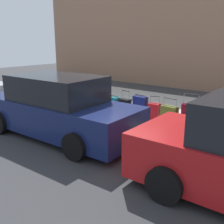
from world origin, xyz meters
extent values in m
plane|color=#333335|center=(0.00, 0.00, 0.00)|extent=(40.00, 40.00, 0.00)
cube|color=#ADA89E|center=(0.00, -2.50, 0.07)|extent=(18.00, 5.00, 0.14)
cube|color=#936B51|center=(0.00, -8.92, 4.30)|extent=(24.00, 3.00, 8.59)
cylinder|color=gray|center=(-2.83, -0.73, 0.91)|extent=(0.02, 0.02, 0.24)
cylinder|color=black|center=(-2.83, -0.73, 0.16)|extent=(0.05, 0.02, 0.04)
cube|color=#9EA0A8|center=(-2.51, -0.88, 0.42)|extent=(0.35, 0.26, 0.56)
cube|color=black|center=(-2.51, -0.88, 0.42)|extent=(0.36, 0.05, 0.57)
cylinder|color=gray|center=(-2.65, -0.88, 0.83)|extent=(0.02, 0.02, 0.27)
cylinder|color=gray|center=(-2.36, -0.88, 0.83)|extent=(0.02, 0.02, 0.27)
cylinder|color=black|center=(-2.51, -0.88, 0.97)|extent=(0.29, 0.03, 0.02)
cylinder|color=black|center=(-2.66, -0.88, 0.16)|extent=(0.04, 0.02, 0.04)
cylinder|color=black|center=(-2.36, -0.88, 0.16)|extent=(0.04, 0.02, 0.04)
cube|color=maroon|center=(-1.97, -0.86, 0.49)|extent=(0.50, 0.23, 0.70)
cube|color=black|center=(-1.97, -0.86, 0.49)|extent=(0.50, 0.08, 0.71)
cylinder|color=gray|center=(-2.18, -0.88, 0.98)|extent=(0.02, 0.02, 0.28)
cylinder|color=gray|center=(-1.76, -0.84, 0.98)|extent=(0.02, 0.02, 0.28)
cylinder|color=black|center=(-1.97, -0.86, 1.12)|extent=(0.43, 0.06, 0.02)
cylinder|color=black|center=(-2.19, -0.88, 0.16)|extent=(0.05, 0.02, 0.04)
cylinder|color=black|center=(-1.75, -0.84, 0.16)|extent=(0.05, 0.02, 0.04)
cube|color=#59601E|center=(-1.36, -0.78, 0.42)|extent=(0.51, 0.26, 0.57)
cube|color=black|center=(-1.36, -0.78, 0.42)|extent=(0.51, 0.08, 0.58)
cylinder|color=gray|center=(-1.58, -0.76, 0.82)|extent=(0.02, 0.02, 0.23)
cylinder|color=gray|center=(-1.14, -0.79, 0.82)|extent=(0.02, 0.02, 0.23)
cylinder|color=black|center=(-1.36, -0.78, 0.94)|extent=(0.44, 0.06, 0.02)
cylinder|color=black|center=(-1.58, -0.76, 0.16)|extent=(0.05, 0.02, 0.04)
cylinder|color=black|center=(-1.14, -0.79, 0.16)|extent=(0.05, 0.02, 0.04)
cube|color=red|center=(-0.82, -0.83, 0.42)|extent=(0.38, 0.28, 0.56)
cube|color=black|center=(-0.82, -0.83, 0.42)|extent=(0.36, 0.08, 0.57)
cylinder|color=gray|center=(-0.96, -0.84, 0.81)|extent=(0.02, 0.02, 0.23)
cylinder|color=gray|center=(-0.67, -0.81, 0.81)|extent=(0.02, 0.02, 0.23)
cylinder|color=black|center=(-0.82, -0.83, 0.93)|extent=(0.29, 0.05, 0.02)
cylinder|color=black|center=(-0.97, -0.84, 0.16)|extent=(0.05, 0.02, 0.04)
cylinder|color=black|center=(-0.67, -0.81, 0.16)|extent=(0.05, 0.02, 0.04)
cube|color=navy|center=(-0.28, -0.83, 0.50)|extent=(0.50, 0.27, 0.72)
cube|color=black|center=(-0.28, -0.83, 0.50)|extent=(0.49, 0.09, 0.73)
cylinder|color=gray|center=(-0.49, -0.81, 0.88)|extent=(0.02, 0.02, 0.04)
cylinder|color=gray|center=(-0.07, -0.85, 0.88)|extent=(0.02, 0.02, 0.04)
cylinder|color=black|center=(-0.28, -0.83, 0.90)|extent=(0.42, 0.06, 0.02)
cylinder|color=black|center=(-0.50, -0.81, 0.16)|extent=(0.05, 0.02, 0.04)
cylinder|color=black|center=(-0.07, -0.85, 0.16)|extent=(0.05, 0.02, 0.04)
cube|color=black|center=(0.25, -0.76, 0.42)|extent=(0.36, 0.22, 0.56)
cube|color=black|center=(0.25, -0.76, 0.42)|extent=(0.37, 0.04, 0.57)
cylinder|color=gray|center=(0.10, -0.76, 0.84)|extent=(0.02, 0.02, 0.28)
cylinder|color=gray|center=(0.41, -0.76, 0.84)|extent=(0.02, 0.02, 0.28)
cylinder|color=black|center=(0.25, -0.76, 0.98)|extent=(0.30, 0.02, 0.02)
cylinder|color=black|center=(0.10, -0.76, 0.16)|extent=(0.04, 0.02, 0.04)
cylinder|color=black|center=(0.41, -0.76, 0.16)|extent=(0.04, 0.02, 0.04)
cube|color=#0F606B|center=(0.80, -0.77, 0.42)|extent=(0.50, 0.28, 0.56)
cube|color=black|center=(0.80, -0.77, 0.42)|extent=(0.50, 0.07, 0.57)
cylinder|color=gray|center=(0.58, -0.77, 0.72)|extent=(0.02, 0.02, 0.04)
cylinder|color=gray|center=(1.01, -0.78, 0.72)|extent=(0.02, 0.02, 0.04)
cylinder|color=black|center=(0.80, -0.77, 0.74)|extent=(0.43, 0.04, 0.02)
cylinder|color=black|center=(0.58, -0.77, 0.16)|extent=(0.04, 0.02, 0.04)
cylinder|color=black|center=(1.02, -0.78, 0.16)|extent=(0.04, 0.02, 0.04)
cube|color=#9EA0A8|center=(1.33, -0.86, 0.45)|extent=(0.35, 0.24, 0.62)
cube|color=black|center=(1.33, -0.86, 0.45)|extent=(0.35, 0.06, 0.64)
cylinder|color=gray|center=(1.19, -0.85, 0.87)|extent=(0.02, 0.02, 0.22)
cylinder|color=gray|center=(1.47, -0.86, 0.87)|extent=(0.02, 0.02, 0.22)
cylinder|color=black|center=(1.33, -0.86, 0.98)|extent=(0.28, 0.04, 0.02)
cylinder|color=black|center=(1.18, -0.85, 0.16)|extent=(0.05, 0.02, 0.04)
cylinder|color=black|center=(1.47, -0.87, 0.16)|extent=(0.05, 0.02, 0.04)
cube|color=maroon|center=(1.83, -0.86, 0.52)|extent=(0.43, 0.24, 0.76)
cube|color=black|center=(1.83, -0.86, 0.52)|extent=(0.43, 0.06, 0.77)
cylinder|color=gray|center=(1.65, -0.85, 0.92)|extent=(0.02, 0.02, 0.04)
cylinder|color=gray|center=(2.00, -0.87, 0.92)|extent=(0.02, 0.02, 0.04)
cylinder|color=black|center=(1.83, -0.86, 0.94)|extent=(0.36, 0.04, 0.02)
cylinder|color=black|center=(1.64, -0.85, 0.16)|extent=(0.05, 0.02, 0.04)
cylinder|color=black|center=(2.01, -0.87, 0.16)|extent=(0.05, 0.02, 0.04)
cylinder|color=red|center=(2.83, -0.82, 0.43)|extent=(0.20, 0.20, 0.57)
sphere|color=red|center=(2.83, -0.82, 0.76)|extent=(0.21, 0.21, 0.21)
cylinder|color=red|center=(2.98, -0.82, 0.46)|extent=(0.09, 0.10, 0.09)
cylinder|color=red|center=(2.68, -0.82, 0.46)|extent=(0.09, 0.10, 0.09)
cylinder|color=brown|center=(3.36, -0.67, 0.54)|extent=(0.16, 0.16, 0.81)
cylinder|color=black|center=(-3.08, 2.67, 0.32)|extent=(0.65, 0.24, 0.64)
cylinder|color=black|center=(-3.02, 0.79, 0.32)|extent=(0.65, 0.24, 0.64)
cube|color=#141E4C|center=(0.76, 1.68, 0.59)|extent=(4.87, 1.97, 0.83)
cube|color=black|center=(0.76, 1.68, 1.35)|extent=(2.57, 1.72, 0.68)
cylinder|color=black|center=(2.21, 2.64, 0.32)|extent=(0.65, 0.25, 0.64)
cylinder|color=black|center=(2.29, 0.88, 0.32)|extent=(0.65, 0.25, 0.64)
cylinder|color=black|center=(-0.76, 2.49, 0.32)|extent=(0.65, 0.25, 0.64)
cylinder|color=black|center=(-0.68, 0.73, 0.32)|extent=(0.65, 0.25, 0.64)
cylinder|color=black|center=(5.32, 0.72, 0.32)|extent=(0.64, 0.22, 0.64)
camera|label=1|loc=(-4.87, 6.20, 2.59)|focal=42.55mm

